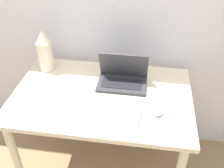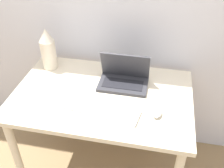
{
  "view_description": "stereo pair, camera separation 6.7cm",
  "coord_description": "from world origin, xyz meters",
  "px_view_note": "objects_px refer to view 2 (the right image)",
  "views": [
    {
      "loc": [
        0.25,
        -0.89,
        1.76
      ],
      "look_at": [
        0.07,
        0.34,
        0.84
      ],
      "focal_mm": 42.0,
      "sensor_mm": 36.0,
      "label": 1
    },
    {
      "loc": [
        0.32,
        -0.88,
        1.76
      ],
      "look_at": [
        0.07,
        0.34,
        0.84
      ],
      "focal_mm": 42.0,
      "sensor_mm": 36.0,
      "label": 2
    }
  ],
  "objects_px": {
    "mouse": "(157,112)",
    "keyboard": "(100,109)",
    "vase": "(48,49)",
    "laptop": "(124,78)"
  },
  "relations": [
    {
      "from": "laptop",
      "to": "mouse",
      "type": "relative_size",
      "value": 3.44
    },
    {
      "from": "mouse",
      "to": "laptop",
      "type": "bearing_deg",
      "value": 132.24
    },
    {
      "from": "laptop",
      "to": "keyboard",
      "type": "relative_size",
      "value": 0.66
    },
    {
      "from": "keyboard",
      "to": "vase",
      "type": "height_order",
      "value": "vase"
    },
    {
      "from": "mouse",
      "to": "vase",
      "type": "xyz_separation_m",
      "value": [
        -0.78,
        0.35,
        0.13
      ]
    },
    {
      "from": "keyboard",
      "to": "vase",
      "type": "bearing_deg",
      "value": 140.3
    },
    {
      "from": "mouse",
      "to": "keyboard",
      "type": "bearing_deg",
      "value": -175.26
    },
    {
      "from": "laptop",
      "to": "mouse",
      "type": "xyz_separation_m",
      "value": [
        0.23,
        -0.26,
        -0.03
      ]
    },
    {
      "from": "keyboard",
      "to": "mouse",
      "type": "bearing_deg",
      "value": 4.74
    },
    {
      "from": "vase",
      "to": "laptop",
      "type": "bearing_deg",
      "value": -9.78
    }
  ]
}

